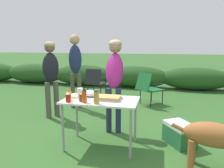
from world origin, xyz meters
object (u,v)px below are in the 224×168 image
Objects in this scene: ketchup_bottle at (68,97)px; spice_jar at (96,97)px; folding_table at (101,105)px; beer_bottle at (82,97)px; camp_chair_green_behind_table at (148,87)px; dog at (219,137)px; mustard_bottle at (69,95)px; standing_person_in_navy_coat at (75,63)px; paper_cup_stack at (80,94)px; camp_chair_near_hedge at (95,81)px; plate_stack at (75,96)px; mixing_bowl at (90,93)px; standing_person_with_beanie at (115,73)px; cooler_box at (180,134)px; food_tray at (109,98)px; standing_person_in_olive_jacket at (51,71)px; hot_sauce_bottle at (84,96)px.

ketchup_bottle is 0.41m from spice_jar.
folding_table is 8.21× the size of beer_bottle.
dog is at bearing -26.59° from camp_chair_green_behind_table.
mustard_bottle reaches higher than folding_table.
mustard_bottle is 2.10m from standing_person_in_navy_coat.
paper_cup_stack is 0.10× the size of standing_person_in_navy_coat.
standing_person_in_navy_coat is at bearing -115.40° from dog.
dog is (1.85, -0.28, -0.37)m from paper_cup_stack.
paper_cup_stack is 0.21m from ketchup_bottle.
paper_cup_stack reaches higher than folding_table.
plate_stack is at bearing -72.57° from camp_chair_near_hedge.
mixing_bowl reaches higher than folding_table.
plate_stack is 0.24m from mixing_bowl.
standing_person_with_beanie is (0.29, 0.86, 0.24)m from beer_bottle.
ketchup_bottle is at bearing -116.86° from mixing_bowl.
ketchup_bottle is at bearing -69.70° from mustard_bottle.
ketchup_bottle reaches higher than camp_chair_green_behind_table.
camp_chair_green_behind_table reaches higher than cooler_box.
plate_stack is 1.72m from cooler_box.
mixing_bowl is 0.22× the size of dog.
cooler_box is (1.62, 0.46, -0.64)m from mustard_bottle.
standing_person_in_olive_jacket is at bearing 143.96° from food_tray.
ketchup_bottle is 1.66m from standing_person_in_olive_jacket.
plate_stack reaches higher than dog.
mixing_bowl is 1.76× the size of beer_bottle.
paper_cup_stack is 1.59m from standing_person_in_olive_jacket.
standing_person_with_beanie is at bearing 64.89° from paper_cup_stack.
dog is (1.79, -0.18, -0.35)m from beer_bottle.
hot_sauce_bottle is 0.19× the size of dog.
beer_bottle is (-0.35, -0.17, 0.04)m from food_tray.
camp_chair_near_hedge is at bearing 101.11° from plate_stack.
camp_chair_green_behind_table is (0.56, 2.48, -0.20)m from folding_table.
beer_bottle is at bearing -94.68° from mixing_bowl.
standing_person_in_navy_coat is (-0.90, 2.00, 0.29)m from beer_bottle.
folding_table is 1.79m from standing_person_in_olive_jacket.
paper_cup_stack reaches higher than mixing_bowl.
standing_person_with_beanie reaches higher than camp_chair_green_behind_table.
hot_sauce_bottle is at bearing -50.80° from paper_cup_stack.
beer_bottle is at bearing -57.28° from paper_cup_stack.
spice_jar is at bearing -80.24° from dog.
ketchup_bottle is 2.91m from camp_chair_green_behind_table.
food_tray is 0.46× the size of camp_chair_near_hedge.
folding_table is at bearing -175.46° from food_tray.
hot_sauce_bottle reaches higher than mixing_bowl.
standing_person_in_olive_jacket is at bearing -94.68° from camp_chair_near_hedge.
hot_sauce_bottle is 2.82m from camp_chair_green_behind_table.
camp_chair_near_hedge is (-0.71, 3.07, -0.36)m from paper_cup_stack.
camp_chair_green_behind_table and camp_chair_near_hedge have the same top height.
standing_person_in_navy_coat is (-0.73, 2.08, 0.29)m from ketchup_bottle.
beer_bottle is 0.16× the size of camp_chair_green_behind_table.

